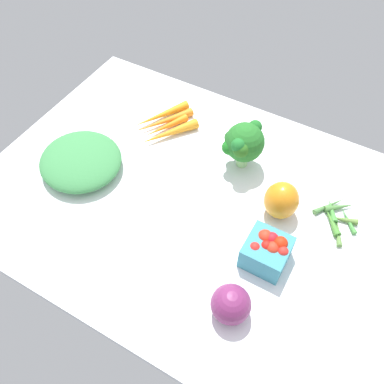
{
  "coord_description": "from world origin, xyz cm",
  "views": [
    {
      "loc": [
        -30.36,
        53.29,
        83.36
      ],
      "look_at": [
        0.0,
        0.0,
        4.0
      ],
      "focal_mm": 38.7,
      "sensor_mm": 36.0,
      "label": 1
    }
  ],
  "objects_px": {
    "carrot_bunch": "(165,124)",
    "broccoli_head": "(243,143)",
    "leafy_greens_clump": "(81,161)",
    "bell_pepper_orange": "(281,200)",
    "red_onion_center": "(231,304)",
    "berry_basket": "(267,250)",
    "okra_pile": "(336,215)"
  },
  "relations": [
    {
      "from": "carrot_bunch",
      "to": "broccoli_head",
      "type": "relative_size",
      "value": 1.63
    },
    {
      "from": "leafy_greens_clump",
      "to": "bell_pepper_orange",
      "type": "height_order",
      "value": "bell_pepper_orange"
    },
    {
      "from": "leafy_greens_clump",
      "to": "red_onion_center",
      "type": "height_order",
      "value": "red_onion_center"
    },
    {
      "from": "berry_basket",
      "to": "okra_pile",
      "type": "bearing_deg",
      "value": -118.4
    },
    {
      "from": "okra_pile",
      "to": "broccoli_head",
      "type": "xyz_separation_m",
      "value": [
        0.27,
        -0.04,
        0.07
      ]
    },
    {
      "from": "okra_pile",
      "to": "broccoli_head",
      "type": "relative_size",
      "value": 1.11
    },
    {
      "from": "leafy_greens_clump",
      "to": "broccoli_head",
      "type": "relative_size",
      "value": 1.65
    },
    {
      "from": "okra_pile",
      "to": "berry_basket",
      "type": "height_order",
      "value": "berry_basket"
    },
    {
      "from": "bell_pepper_orange",
      "to": "carrot_bunch",
      "type": "bearing_deg",
      "value": -16.39
    },
    {
      "from": "red_onion_center",
      "to": "berry_basket",
      "type": "relative_size",
      "value": 0.88
    },
    {
      "from": "berry_basket",
      "to": "bell_pepper_orange",
      "type": "distance_m",
      "value": 0.13
    },
    {
      "from": "okra_pile",
      "to": "leafy_greens_clump",
      "type": "bearing_deg",
      "value": 15.78
    },
    {
      "from": "carrot_bunch",
      "to": "red_onion_center",
      "type": "xyz_separation_m",
      "value": [
        -0.4,
        0.39,
        0.03
      ]
    },
    {
      "from": "berry_basket",
      "to": "leafy_greens_clump",
      "type": "bearing_deg",
      "value": -1.21
    },
    {
      "from": "broccoli_head",
      "to": "red_onion_center",
      "type": "relative_size",
      "value": 1.61
    },
    {
      "from": "leafy_greens_clump",
      "to": "carrot_bunch",
      "type": "bearing_deg",
      "value": -114.51
    },
    {
      "from": "broccoli_head",
      "to": "red_onion_center",
      "type": "xyz_separation_m",
      "value": [
        -0.15,
        0.37,
        -0.04
      ]
    },
    {
      "from": "carrot_bunch",
      "to": "red_onion_center",
      "type": "distance_m",
      "value": 0.56
    },
    {
      "from": "leafy_greens_clump",
      "to": "red_onion_center",
      "type": "distance_m",
      "value": 0.53
    },
    {
      "from": "berry_basket",
      "to": "bell_pepper_orange",
      "type": "bearing_deg",
      "value": -80.0
    },
    {
      "from": "bell_pepper_orange",
      "to": "red_onion_center",
      "type": "bearing_deg",
      "value": 91.88
    },
    {
      "from": "carrot_bunch",
      "to": "berry_basket",
      "type": "distance_m",
      "value": 0.48
    },
    {
      "from": "broccoli_head",
      "to": "okra_pile",
      "type": "bearing_deg",
      "value": 171.75
    },
    {
      "from": "red_onion_center",
      "to": "broccoli_head",
      "type": "bearing_deg",
      "value": -67.62
    },
    {
      "from": "carrot_bunch",
      "to": "berry_basket",
      "type": "bearing_deg",
      "value": 149.23
    },
    {
      "from": "broccoli_head",
      "to": "bell_pepper_orange",
      "type": "xyz_separation_m",
      "value": [
        -0.14,
        0.09,
        -0.03
      ]
    },
    {
      "from": "okra_pile",
      "to": "leafy_greens_clump",
      "type": "distance_m",
      "value": 0.64
    },
    {
      "from": "leafy_greens_clump",
      "to": "broccoli_head",
      "type": "bearing_deg",
      "value": -148.67
    },
    {
      "from": "red_onion_center",
      "to": "bell_pepper_orange",
      "type": "distance_m",
      "value": 0.28
    },
    {
      "from": "leafy_greens_clump",
      "to": "berry_basket",
      "type": "height_order",
      "value": "berry_basket"
    },
    {
      "from": "berry_basket",
      "to": "bell_pepper_orange",
      "type": "relative_size",
      "value": 0.95
    },
    {
      "from": "carrot_bunch",
      "to": "okra_pile",
      "type": "bearing_deg",
      "value": 173.41
    }
  ]
}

